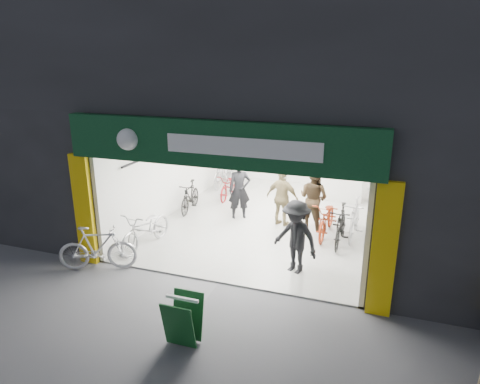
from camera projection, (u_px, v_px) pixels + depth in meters
The scene contains 15 objects.
ground at pixel (218, 283), 9.15m from camera, with size 60.00×60.00×0.00m, color #56565B.
building at pixel (312, 68), 12.04m from camera, with size 17.00×10.27×8.00m.
bike_left_front at pixel (146, 229), 10.72m from camera, with size 0.67×1.91×1.00m, color #A9A9AD.
bike_left_midfront at pixel (190, 197), 13.27m from camera, with size 0.45×1.59×0.95m, color black.
bike_left_midback at pixel (229, 186), 14.50m from camera, with size 0.57×1.65×0.87m, color maroon.
bike_left_back at pixel (224, 171), 15.83m from camera, with size 0.55×1.96×1.18m, color #A7A7AC.
bike_right_front at pixel (341, 225), 10.92m from camera, with size 0.48×1.71×1.03m, color black.
bike_right_mid at pixel (327, 218), 11.47m from camera, with size 0.65×1.88×0.99m, color maroon.
bike_right_back at pixel (354, 219), 11.32m from camera, with size 0.50×1.77×1.06m, color #ABABB0.
parked_bike at pixel (98, 248), 9.60m from camera, with size 0.49×1.74×1.05m, color #BCBCC2.
customer_a at pixel (239, 190), 12.51m from camera, with size 0.65×0.43×1.79m, color black.
customer_b at pixel (314, 198), 11.82m from camera, with size 0.87×0.68×1.79m, color #322517.
customer_c at pixel (296, 238), 9.34m from camera, with size 1.10×0.63×1.71m, color black.
customer_d at pixel (282, 198), 11.99m from camera, with size 0.99×0.41×1.69m, color olive.
sandwich_board at pixel (183, 319), 7.10m from camera, with size 0.58×0.57×0.85m.
Camera 1 is at (3.11, -7.52, 4.64)m, focal length 32.00 mm.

